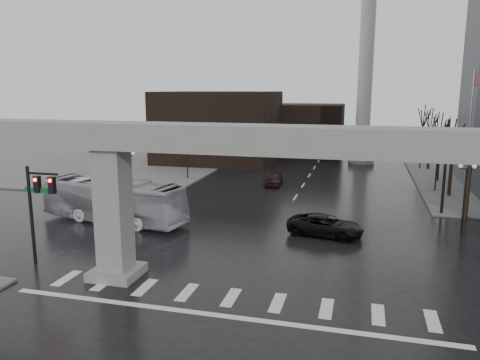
# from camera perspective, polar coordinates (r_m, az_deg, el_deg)

# --- Properties ---
(ground) EXTENTS (160.00, 160.00, 0.00)m
(ground) POSITION_cam_1_polar(r_m,az_deg,el_deg) (25.42, -0.45, -13.19)
(ground) COLOR black
(ground) RESTS_ON ground
(sidewalk_nw) EXTENTS (28.00, 36.00, 0.15)m
(sidewalk_nw) POSITION_cam_1_polar(r_m,az_deg,el_deg) (67.40, -13.89, 1.94)
(sidewalk_nw) COLOR slate
(sidewalk_nw) RESTS_ON ground
(elevated_guideway) EXTENTS (48.00, 2.60, 8.70)m
(elevated_guideway) POSITION_cam_1_polar(r_m,az_deg,el_deg) (23.14, 2.54, 2.19)
(elevated_guideway) COLOR #98958F
(elevated_guideway) RESTS_ON ground
(building_far_left) EXTENTS (16.00, 14.00, 10.00)m
(building_far_left) POSITION_cam_1_polar(r_m,az_deg,el_deg) (67.63, -2.59, 6.48)
(building_far_left) COLOR black
(building_far_left) RESTS_ON ground
(building_far_mid) EXTENTS (10.00, 10.00, 8.00)m
(building_far_mid) POSITION_cam_1_polar(r_m,az_deg,el_deg) (75.07, 8.57, 6.07)
(building_far_mid) COLOR black
(building_far_mid) RESTS_ON ground
(smokestack) EXTENTS (3.60, 3.60, 30.00)m
(smokestack) POSITION_cam_1_polar(r_m,az_deg,el_deg) (68.41, 15.08, 13.17)
(smokestack) COLOR silver
(smokestack) RESTS_ON ground
(signal_mast_arm) EXTENTS (12.12, 0.43, 8.00)m
(signal_mast_arm) POSITION_cam_1_polar(r_m,az_deg,el_deg) (41.51, 18.72, 4.12)
(signal_mast_arm) COLOR black
(signal_mast_arm) RESTS_ON ground
(signal_left_pole) EXTENTS (2.30, 0.30, 6.00)m
(signal_left_pole) POSITION_cam_1_polar(r_m,az_deg,el_deg) (29.99, -23.42, -2.12)
(signal_left_pole) COLOR black
(signal_left_pole) RESTS_ON ground
(flagpole_assembly) EXTENTS (2.06, 0.12, 12.00)m
(flagpole_assembly) POSITION_cam_1_polar(r_m,az_deg,el_deg) (45.39, 26.59, 6.25)
(flagpole_assembly) COLOR silver
(flagpole_assembly) RESTS_ON ground
(lamp_right_0) EXTENTS (1.22, 0.32, 5.11)m
(lamp_right_0) POSITION_cam_1_polar(r_m,az_deg,el_deg) (37.75, 25.79, -0.67)
(lamp_right_0) COLOR black
(lamp_right_0) RESTS_ON ground
(lamp_right_1) EXTENTS (1.22, 0.32, 5.11)m
(lamp_right_1) POSITION_cam_1_polar(r_m,az_deg,el_deg) (51.37, 22.93, 2.42)
(lamp_right_1) COLOR black
(lamp_right_1) RESTS_ON ground
(lamp_right_2) EXTENTS (1.22, 0.32, 5.11)m
(lamp_right_2) POSITION_cam_1_polar(r_m,az_deg,el_deg) (65.15, 21.26, 4.21)
(lamp_right_2) COLOR black
(lamp_right_2) RESTS_ON ground
(lamp_left_0) EXTENTS (1.22, 0.32, 5.11)m
(lamp_left_0) POSITION_cam_1_polar(r_m,az_deg,el_deg) (41.88, -13.37, 1.21)
(lamp_left_0) COLOR black
(lamp_left_0) RESTS_ON ground
(lamp_left_1) EXTENTS (1.22, 0.32, 5.11)m
(lamp_left_1) POSITION_cam_1_polar(r_m,az_deg,el_deg) (54.48, -6.46, 3.68)
(lamp_left_1) COLOR black
(lamp_left_1) RESTS_ON ground
(lamp_left_2) EXTENTS (1.22, 0.32, 5.11)m
(lamp_left_2) POSITION_cam_1_polar(r_m,az_deg,el_deg) (67.63, -2.17, 5.19)
(lamp_left_2) COLOR black
(lamp_left_2) RESTS_ON ground
(tree_right_0) EXTENTS (1.09, 1.58, 7.50)m
(tree_right_0) POSITION_cam_1_polar(r_m,az_deg,el_deg) (41.95, 26.09, -0.57)
(tree_right_0) COLOR black
(tree_right_0) RESTS_ON ground
(tree_right_1) EXTENTS (1.09, 1.61, 7.67)m
(tree_right_1) POSITION_cam_1_polar(r_m,az_deg,el_deg) (49.68, 24.36, 1.31)
(tree_right_1) COLOR black
(tree_right_1) RESTS_ON ground
(tree_right_2) EXTENTS (1.10, 1.63, 7.85)m
(tree_right_2) POSITION_cam_1_polar(r_m,az_deg,el_deg) (57.49, 23.09, 2.69)
(tree_right_2) COLOR black
(tree_right_2) RESTS_ON ground
(tree_right_3) EXTENTS (1.11, 1.66, 8.02)m
(tree_right_3) POSITION_cam_1_polar(r_m,az_deg,el_deg) (65.35, 22.13, 3.73)
(tree_right_3) COLOR black
(tree_right_3) RESTS_ON ground
(tree_right_4) EXTENTS (1.12, 1.69, 8.19)m
(tree_right_4) POSITION_cam_1_polar(r_m,az_deg,el_deg) (73.23, 21.37, 4.55)
(tree_right_4) COLOR black
(tree_right_4) RESTS_ON ground
(pickup_truck) EXTENTS (5.77, 3.44, 1.50)m
(pickup_truck) POSITION_cam_1_polar(r_m,az_deg,el_deg) (34.41, 10.36, -5.46)
(pickup_truck) COLOR black
(pickup_truck) RESTS_ON ground
(city_bus) EXTENTS (12.69, 5.10, 3.44)m
(city_bus) POSITION_cam_1_polar(r_m,az_deg,el_deg) (38.35, -15.18, -2.45)
(city_bus) COLOR silver
(city_bus) RESTS_ON ground
(far_car) EXTENTS (1.79, 4.11, 1.38)m
(far_car) POSITION_cam_1_polar(r_m,az_deg,el_deg) (51.28, 4.16, 0.11)
(far_car) COLOR black
(far_car) RESTS_ON ground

